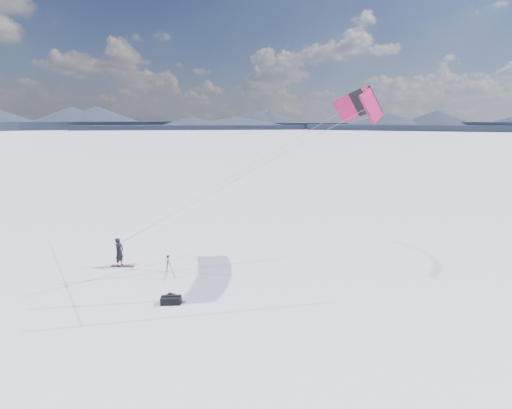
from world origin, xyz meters
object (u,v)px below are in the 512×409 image
(snowkiter, at_px, (121,266))
(snowboard, at_px, (123,266))
(tripod, at_px, (168,264))
(gear_bag_a, at_px, (171,300))
(gear_bag_b, at_px, (173,297))

(snowkiter, relative_size, snowboard, 1.23)
(snowkiter, height_order, tripod, tripod)
(snowkiter, xyz_separation_m, snowboard, (0.15, -0.02, 0.02))
(snowboard, bearing_deg, snowkiter, 161.44)
(snowkiter, distance_m, snowboard, 0.15)
(tripod, height_order, gear_bag_a, tripod)
(snowkiter, height_order, snowboard, snowkiter)
(snowboard, xyz_separation_m, tripod, (3.53, -0.71, 0.84))
(tripod, distance_m, gear_bag_b, 2.68)
(snowboard, height_order, tripod, tripod)
(snowkiter, distance_m, gear_bag_a, 6.17)
(tripod, relative_size, gear_bag_b, 1.94)
(snowboard, bearing_deg, gear_bag_a, -44.37)
(snowboard, distance_m, tripod, 3.70)
(snowboard, height_order, gear_bag_b, gear_bag_b)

